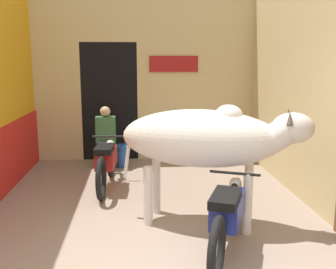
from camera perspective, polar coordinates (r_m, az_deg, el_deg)
wall_back_with_doorway at (r=8.23m, az=-5.40°, el=7.67°), size 4.39×0.93×3.67m
wall_right_with_door at (r=5.88m, az=20.35°, el=8.13°), size 0.22×5.13×3.67m
cow at (r=4.77m, az=5.63°, el=-0.65°), size 2.34×1.29×1.50m
motorcycle_near at (r=4.26m, az=8.65°, el=-11.34°), size 0.84×1.74×0.75m
motorcycle_far at (r=6.32m, az=-8.93°, el=-3.90°), size 0.58×1.81×0.76m
shopkeeper_seated at (r=7.42m, az=-9.03°, el=-0.25°), size 0.37×0.33×1.17m
plastic_stool at (r=7.54m, az=-6.69°, el=-3.00°), size 0.32×0.32×0.43m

